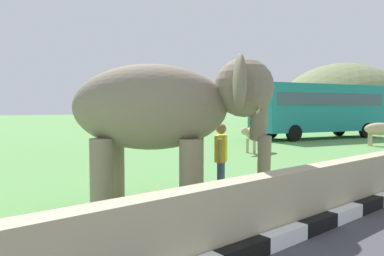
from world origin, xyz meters
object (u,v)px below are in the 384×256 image
(bus_teal, at_px, (319,107))
(cow_near, at_px, (256,133))
(cow_mid, at_px, (380,129))
(elephant, at_px, (168,110))
(person_handler, at_px, (221,157))

(bus_teal, height_order, cow_near, bus_teal)
(cow_mid, bearing_deg, elephant, -171.36)
(person_handler, distance_m, cow_mid, 14.53)
(bus_teal, relative_size, cow_mid, 5.75)
(cow_near, bearing_deg, cow_mid, -18.64)
(cow_near, relative_size, cow_mid, 1.12)
(elephant, xyz_separation_m, cow_near, (8.47, 4.79, -1.09))
(person_handler, xyz_separation_m, bus_teal, (16.33, 7.30, 1.16))
(elephant, xyz_separation_m, bus_teal, (17.66, 7.14, 0.12))
(person_handler, xyz_separation_m, cow_mid, (14.30, 2.54, -0.06))
(person_handler, height_order, cow_mid, person_handler)
(elephant, height_order, bus_teal, bus_teal)
(elephant, distance_m, cow_near, 9.79)
(bus_teal, xyz_separation_m, cow_near, (-9.19, -2.35, -1.21))
(person_handler, bearing_deg, cow_mid, 10.07)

